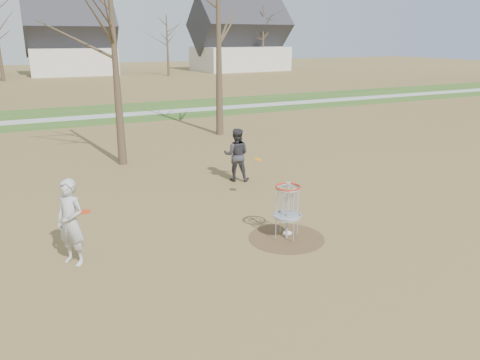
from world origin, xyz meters
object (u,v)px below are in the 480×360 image
disc_golf_basket (288,202)px  disc_grounded (287,233)px  player_standing (71,222)px  player_throwing (236,155)px

disc_golf_basket → disc_grounded: bearing=53.8°
player_standing → disc_grounded: bearing=43.6°
player_standing → player_throwing: player_standing is taller
player_throwing → disc_golf_basket: player_throwing is taller
player_standing → disc_golf_basket: bearing=40.7°
player_throwing → disc_golf_basket: 4.84m
player_throwing → player_standing: bearing=63.3°
player_throwing → disc_golf_basket: (-0.95, -4.75, 0.04)m
player_standing → disc_grounded: (4.85, -0.65, -0.90)m
player_standing → disc_golf_basket: size_ratio=1.37×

